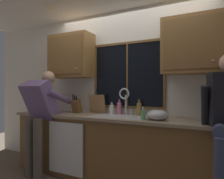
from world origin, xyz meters
TOP-DOWN VIEW (x-y plane):
  - back_wall at (0.00, 0.06)m, footprint 5.82×0.12m
  - ceiling_downlight_left at (-1.03, -0.60)m, footprint 0.14×0.14m
  - window_glass at (-0.01, -0.01)m, footprint 1.10×0.02m
  - window_frame_top at (-0.01, -0.02)m, footprint 1.17×0.02m
  - window_frame_bottom at (-0.01, -0.02)m, footprint 1.17×0.02m
  - window_frame_left at (-0.58, -0.02)m, footprint 0.03×0.02m
  - window_frame_right at (0.56, -0.02)m, footprint 0.03×0.02m
  - window_mullion_center at (-0.01, -0.02)m, footprint 0.02×0.02m
  - lower_cabinet_run at (0.00, -0.29)m, footprint 3.42×0.58m
  - countertop at (0.00, -0.31)m, footprint 3.48×0.62m
  - dishwasher_front at (-0.72, -0.61)m, footprint 0.60×0.02m
  - upper_cabinet_left at (-0.97, -0.17)m, footprint 0.76×0.36m
  - upper_cabinet_right at (0.95, -0.17)m, footprint 0.76×0.36m
  - sink at (-0.01, -0.30)m, footprint 0.80×0.46m
  - faucet at (-0.00, -0.12)m, footprint 0.18×0.09m
  - person_standing at (-1.20, -0.64)m, footprint 0.53×0.67m
  - knife_block at (-0.83, -0.19)m, footprint 0.12×0.18m
  - cutting_board at (-0.51, -0.08)m, footprint 0.29×0.08m
  - mixing_bowl at (0.55, -0.38)m, footprint 0.27×0.27m
  - soap_dispenser at (0.38, -0.44)m, footprint 0.06×0.07m
  - bottle_green_glass at (-0.12, -0.08)m, footprint 0.07×0.07m
  - bottle_tall_clear at (-0.22, -0.13)m, footprint 0.07×0.07m
  - bottle_amber_small at (0.21, -0.10)m, footprint 0.07×0.07m

SIDE VIEW (x-z plane):
  - lower_cabinet_run at x=0.00m, z-range 0.00..0.88m
  - dishwasher_front at x=-0.72m, z-range 0.09..0.83m
  - sink at x=-0.01m, z-range 0.72..0.93m
  - countertop at x=0.00m, z-range 0.88..0.92m
  - person_standing at x=-1.20m, z-range 0.18..1.77m
  - mixing_bowl at x=0.55m, z-range 0.91..1.05m
  - soap_dispenser at x=0.38m, z-range 0.90..1.07m
  - bottle_tall_clear at x=-0.22m, z-range 0.90..1.10m
  - bottle_green_glass at x=-0.12m, z-range 0.90..1.14m
  - bottle_amber_small at x=0.21m, z-range 0.90..1.14m
  - knife_block at x=-0.83m, z-range 0.87..1.19m
  - window_frame_bottom at x=-0.01m, z-range 1.01..1.05m
  - cutting_board at x=-0.51m, z-range 0.92..1.22m
  - faucet at x=0.00m, z-range 0.97..1.37m
  - back_wall at x=0.00m, z-range 0.00..2.55m
  - window_glass at x=-0.01m, z-range 1.05..2.00m
  - window_frame_left at x=-0.58m, z-range 1.05..2.00m
  - window_frame_right at x=0.56m, z-range 1.05..2.00m
  - window_mullion_center at x=-0.01m, z-range 1.05..2.00m
  - upper_cabinet_left at x=-0.97m, z-range 1.50..2.22m
  - upper_cabinet_right at x=0.95m, z-range 1.50..2.22m
  - window_frame_top at x=-0.01m, z-range 2.00..2.04m
  - ceiling_downlight_left at x=-1.03m, z-range 2.54..2.55m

